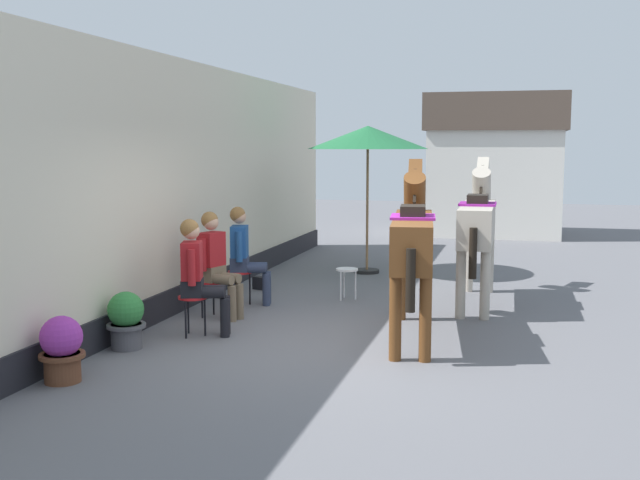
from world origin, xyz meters
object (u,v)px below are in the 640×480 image
object	(u,v)px
seated_visitor_far	(244,250)
spare_stool_white	(347,272)
saddled_horse_near	(413,239)
flower_planter_near	(62,348)
seated_visitor_middle	(215,259)
seated_visitor_near	(198,271)
cafe_parasol	(368,138)
saddled_horse_far	(478,222)
satchel_bag	(262,283)
flower_planter_middle	(126,319)

from	to	relation	value
seated_visitor_far	spare_stool_white	xyz separation A→B (m)	(1.33, 0.71, -0.38)
saddled_horse_near	flower_planter_near	bearing A→B (deg)	-138.30
seated_visitor_middle	seated_visitor_near	bearing A→B (deg)	-79.93
seated_visitor_near	spare_stool_white	xyz separation A→B (m)	(1.22, 2.56, -0.38)
cafe_parasol	flower_planter_near	bearing A→B (deg)	-102.66
saddled_horse_far	satchel_bag	size ratio (longest dim) A/B	10.70
flower_planter_near	seated_visitor_near	bearing A→B (deg)	75.21
cafe_parasol	seated_visitor_middle	bearing A→B (deg)	-106.79
seated_visitor_middle	cafe_parasol	world-z (taller)	cafe_parasol
flower_planter_near	cafe_parasol	size ratio (longest dim) A/B	0.25
spare_stool_white	saddled_horse_far	bearing A→B (deg)	7.98
saddled_horse_far	seated_visitor_middle	bearing A→B (deg)	-150.20
seated_visitor_middle	seated_visitor_far	bearing A→B (deg)	85.57
seated_visitor_near	cafe_parasol	world-z (taller)	cafe_parasol
seated_visitor_far	spare_stool_white	size ratio (longest dim) A/B	3.02
flower_planter_middle	saddled_horse_far	bearing A→B (deg)	44.64
satchel_bag	seated_visitor_middle	bearing A→B (deg)	110.73
flower_planter_middle	spare_stool_white	size ratio (longest dim) A/B	1.39
saddled_horse_near	saddled_horse_far	size ratio (longest dim) A/B	1.00
flower_planter_near	spare_stool_white	world-z (taller)	flower_planter_near
seated_visitor_far	saddled_horse_far	bearing A→B (deg)	16.98
saddled_horse_far	cafe_parasol	xyz separation A→B (m)	(-2.02, 2.17, 1.20)
cafe_parasol	satchel_bag	distance (m)	3.28
seated_visitor_near	seated_visitor_far	bearing A→B (deg)	93.18
saddled_horse_near	flower_planter_middle	world-z (taller)	saddled_horse_near
flower_planter_middle	satchel_bag	bearing A→B (deg)	85.39
seated_visitor_near	flower_planter_middle	world-z (taller)	seated_visitor_near
seated_visitor_middle	flower_planter_middle	distance (m)	1.80
seated_visitor_far	saddled_horse_near	distance (m)	2.84
cafe_parasol	saddled_horse_far	bearing A→B (deg)	-47.01
saddled_horse_far	satchel_bag	distance (m)	3.47
seated_visitor_far	flower_planter_middle	distance (m)	2.67
saddled_horse_far	flower_planter_near	distance (m)	6.06
seated_visitor_middle	spare_stool_white	size ratio (longest dim) A/B	3.02
saddled_horse_near	cafe_parasol	bearing A→B (deg)	107.81
seated_visitor_far	satchel_bag	xyz separation A→B (m)	(-0.14, 1.14, -0.68)
satchel_bag	seated_visitor_far	bearing A→B (deg)	115.64
seated_visitor_near	saddled_horse_far	world-z (taller)	saddled_horse_far
saddled_horse_far	spare_stool_white	distance (m)	2.01
seated_visitor_near	flower_planter_middle	xyz separation A→B (m)	(-0.54, -0.74, -0.44)
saddled_horse_near	flower_planter_near	size ratio (longest dim) A/B	4.67
saddled_horse_near	cafe_parasol	world-z (taller)	cafe_parasol
satchel_bag	cafe_parasol	bearing A→B (deg)	-103.79
flower_planter_middle	cafe_parasol	xyz separation A→B (m)	(1.58, 5.73, 2.03)
saddled_horse_near	spare_stool_white	world-z (taller)	saddled_horse_near
saddled_horse_far	spare_stool_white	size ratio (longest dim) A/B	6.51
spare_stool_white	seated_visitor_middle	bearing A→B (deg)	-131.15
satchel_bag	flower_planter_near	bearing A→B (deg)	105.52
seated_visitor_near	seated_visitor_middle	distance (m)	0.98
flower_planter_near	seated_visitor_middle	bearing A→B (deg)	83.16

